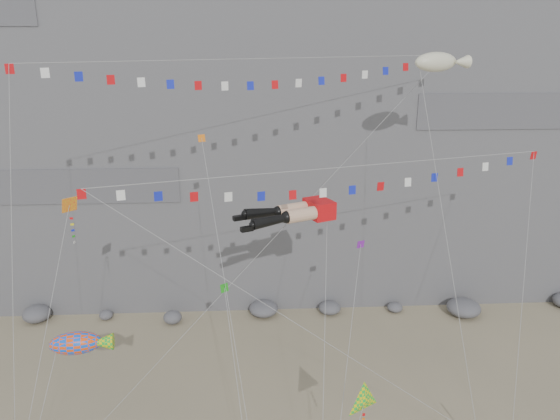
# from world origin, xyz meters

# --- Properties ---
(cliff) EXTENTS (80.00, 28.00, 50.00)m
(cliff) POSITION_xyz_m (0.00, 32.00, 25.00)
(cliff) COLOR slate
(cliff) RESTS_ON ground
(talus_boulders) EXTENTS (60.00, 3.00, 1.20)m
(talus_boulders) POSITION_xyz_m (0.00, 17.00, 0.60)
(talus_boulders) COLOR #5B5A5F
(talus_boulders) RESTS_ON ground
(legs_kite) EXTENTS (6.61, 15.55, 19.63)m
(legs_kite) POSITION_xyz_m (1.81, 5.69, 13.42)
(legs_kite) COLOR red
(legs_kite) RESTS_ON ground
(flag_banner_upper) EXTENTS (27.47, 18.51, 29.45)m
(flag_banner_upper) POSITION_xyz_m (-0.08, 9.24, 22.66)
(flag_banner_upper) COLOR red
(flag_banner_upper) RESTS_ON ground
(flag_banner_lower) EXTENTS (27.88, 9.68, 20.19)m
(flag_banner_lower) POSITION_xyz_m (4.29, 4.36, 16.62)
(flag_banner_lower) COLOR red
(flag_banner_lower) RESTS_ON ground
(harlequin_kite) EXTENTS (3.29, 9.40, 17.06)m
(harlequin_kite) POSITION_xyz_m (-11.48, 3.81, 14.72)
(harlequin_kite) COLOR red
(harlequin_kite) RESTS_ON ground
(fish_windsock) EXTENTS (4.17, 7.28, 9.73)m
(fish_windsock) POSITION_xyz_m (-11.25, 1.31, 7.13)
(fish_windsock) COLOR #FF480D
(fish_windsock) RESTS_ON ground
(delta_kite) EXTENTS (3.40, 3.45, 8.16)m
(delta_kite) POSITION_xyz_m (4.57, -4.21, 6.66)
(delta_kite) COLOR yellow
(delta_kite) RESTS_ON ground
(blimp_windsock) EXTENTS (4.30, 12.60, 25.08)m
(blimp_windsock) POSITION_xyz_m (11.27, 9.29, 22.40)
(blimp_windsock) COLOR beige
(blimp_windsock) RESTS_ON ground
(small_kite_a) EXTENTS (4.24, 15.17, 23.25)m
(small_kite_a) POSITION_xyz_m (-3.97, 7.79, 17.28)
(small_kite_a) COLOR orange
(small_kite_a) RESTS_ON ground
(small_kite_b) EXTENTS (4.41, 13.58, 17.30)m
(small_kite_b) POSITION_xyz_m (6.22, 6.23, 10.70)
(small_kite_b) COLOR purple
(small_kite_b) RESTS_ON ground
(small_kite_c) EXTENTS (2.59, 11.26, 14.57)m
(small_kite_c) POSITION_xyz_m (-2.59, 2.35, 9.68)
(small_kite_c) COLOR #1B9817
(small_kite_c) RESTS_ON ground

